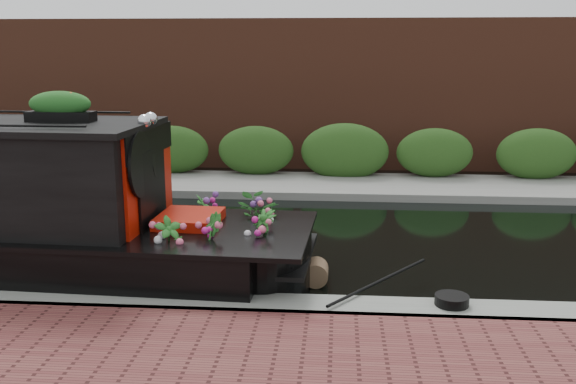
{
  "coord_description": "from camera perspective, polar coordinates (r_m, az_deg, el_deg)",
  "views": [
    {
      "loc": [
        1.99,
        -10.52,
        3.26
      ],
      "look_at": [
        1.2,
        -0.6,
        1.01
      ],
      "focal_mm": 40.0,
      "sensor_mm": 36.0,
      "label": 1
    }
  ],
  "objects": [
    {
      "name": "far_hedge",
      "position": [
        16.08,
        -2.65,
        1.06
      ],
      "size": [
        40.0,
        1.1,
        2.8
      ],
      "primitive_type": "cube",
      "color": "#264C19",
      "rests_on": "ground"
    },
    {
      "name": "rope_fender",
      "position": [
        9.07,
        2.5,
        -7.16
      ],
      "size": [
        0.34,
        0.4,
        0.34
      ],
      "primitive_type": "cylinder",
      "rotation": [
        1.57,
        0.0,
        0.0
      ],
      "color": "brown",
      "rests_on": "ground"
    },
    {
      "name": "near_bank_coping",
      "position": [
        8.17,
        -10.13,
        -10.98
      ],
      "size": [
        40.0,
        0.6,
        0.5
      ],
      "primitive_type": "cube",
      "color": "gray",
      "rests_on": "ground"
    },
    {
      "name": "far_bank_path",
      "position": [
        15.21,
        -3.07,
        0.37
      ],
      "size": [
        40.0,
        2.4,
        0.34
      ],
      "primitive_type": "cube",
      "color": "gray",
      "rests_on": "ground"
    },
    {
      "name": "far_brick_wall",
      "position": [
        18.12,
        -1.82,
        2.4
      ],
      "size": [
        40.0,
        1.0,
        8.0
      ],
      "primitive_type": "cube",
      "color": "brown",
      "rests_on": "ground"
    },
    {
      "name": "coiled_mooring_rope",
      "position": [
        8.0,
        14.35,
        -9.3
      ],
      "size": [
        0.41,
        0.41,
        0.12
      ],
      "primitive_type": "cylinder",
      "color": "black",
      "rests_on": "near_bank_coping"
    },
    {
      "name": "ground",
      "position": [
        11.19,
        -5.9,
        -4.24
      ],
      "size": [
        80.0,
        80.0,
        0.0
      ],
      "primitive_type": "plane",
      "color": "black",
      "rests_on": "ground"
    }
  ]
}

